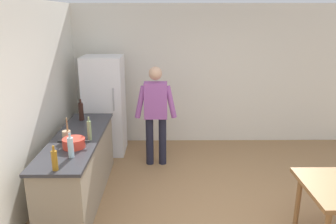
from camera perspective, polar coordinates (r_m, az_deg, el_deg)
name	(u,v)px	position (r m, az deg, el deg)	size (l,w,h in m)	color
wall_back	(205,75)	(6.57, 6.46, 6.35)	(6.40, 0.12, 2.70)	silver
wall_left	(8,119)	(4.21, -25.92, -1.12)	(0.12, 5.60, 2.70)	silver
kitchen_counter	(79,167)	(4.85, -15.07, -9.13)	(0.64, 2.20, 0.90)	gray
refrigerator	(105,106)	(6.14, -10.89, 1.11)	(0.70, 0.67, 1.80)	white
person	(156,110)	(5.49, -2.13, 0.39)	(0.70, 0.22, 1.70)	#1E1E2D
cooking_pot	(74,143)	(4.30, -15.97, -5.17)	(0.40, 0.28, 0.12)	red
utensil_jar	(67,135)	(4.54, -17.12, -3.88)	(0.11, 0.11, 0.32)	tan
bottle_wine_dark	(81,111)	(5.34, -14.80, 0.13)	(0.08, 0.08, 0.34)	black
bottle_water_clear	(71,147)	(4.01, -16.48, -5.84)	(0.07, 0.07, 0.30)	silver
bottle_vinegar_tall	(89,130)	(4.48, -13.45, -3.07)	(0.06, 0.06, 0.32)	gray
bottle_oil_amber	(55,160)	(3.75, -19.02, -7.88)	(0.06, 0.06, 0.28)	#996619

